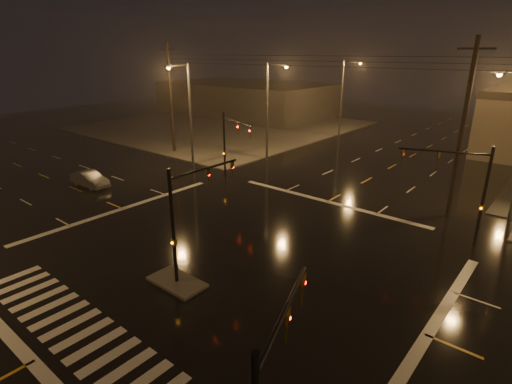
% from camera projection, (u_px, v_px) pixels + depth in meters
% --- Properties ---
extents(ground, '(140.00, 140.00, 0.00)m').
position_uv_depth(ground, '(231.00, 254.00, 23.01)').
color(ground, black).
rests_on(ground, ground).
extents(sidewalk_nw, '(36.00, 36.00, 0.12)m').
position_uv_depth(sidewalk_nw, '(221.00, 125.00, 62.80)').
color(sidewalk_nw, '#494741').
rests_on(sidewalk_nw, ground).
extents(median_island, '(3.00, 1.60, 0.15)m').
position_uv_depth(median_island, '(177.00, 282.00, 20.07)').
color(median_island, '#494741').
rests_on(median_island, ground).
extents(crosswalk, '(15.00, 2.60, 0.01)m').
position_uv_depth(crosswalk, '(83.00, 334.00, 16.46)').
color(crosswalk, beige).
rests_on(crosswalk, ground).
extents(stop_bar_near, '(16.00, 0.50, 0.01)m').
position_uv_depth(stop_bar_near, '(32.00, 362.00, 15.00)').
color(stop_bar_near, beige).
rests_on(stop_bar_near, ground).
extents(stop_bar_far, '(16.00, 0.50, 0.01)m').
position_uv_depth(stop_bar_far, '(327.00, 202.00, 31.00)').
color(stop_bar_far, beige).
rests_on(stop_bar_far, ground).
extents(commercial_block, '(30.00, 18.00, 5.60)m').
position_uv_depth(commercial_block, '(247.00, 99.00, 73.62)').
color(commercial_block, '#393532').
rests_on(commercial_block, ground).
extents(signal_mast_median, '(0.25, 4.59, 6.00)m').
position_uv_depth(signal_mast_median, '(187.00, 209.00, 19.52)').
color(signal_mast_median, black).
rests_on(signal_mast_median, ground).
extents(signal_mast_ne, '(4.84, 1.86, 6.00)m').
position_uv_depth(signal_mast_ne, '(466.00, 182.00, 23.42)').
color(signal_mast_ne, black).
rests_on(signal_mast_ne, ground).
extents(signal_mast_nw, '(4.84, 1.86, 6.00)m').
position_uv_depth(signal_mast_nw, '(230.00, 139.00, 34.81)').
color(signal_mast_nw, black).
rests_on(signal_mast_nw, ground).
extents(streetlight_1, '(2.77, 0.32, 10.00)m').
position_uv_depth(streetlight_1, '(270.00, 105.00, 40.87)').
color(streetlight_1, '#38383A').
rests_on(streetlight_1, ground).
extents(streetlight_2, '(2.77, 0.32, 10.00)m').
position_uv_depth(streetlight_2, '(344.00, 93.00, 52.51)').
color(streetlight_2, '#38383A').
rests_on(streetlight_2, ground).
extents(streetlight_5, '(0.32, 2.77, 10.00)m').
position_uv_depth(streetlight_5, '(188.00, 108.00, 38.81)').
color(streetlight_5, '#38383A').
rests_on(streetlight_5, ground).
extents(utility_pole_0, '(2.20, 0.32, 12.00)m').
position_uv_depth(utility_pole_0, '(171.00, 98.00, 44.34)').
color(utility_pole_0, black).
rests_on(utility_pole_0, ground).
extents(utility_pole_1, '(2.20, 0.32, 12.00)m').
position_uv_depth(utility_pole_1, '(462.00, 130.00, 26.35)').
color(utility_pole_1, black).
rests_on(utility_pole_1, ground).
extents(car_crossing, '(4.10, 1.63, 1.33)m').
position_uv_depth(car_crossing, '(90.00, 179.00, 34.31)').
color(car_crossing, slate).
rests_on(car_crossing, ground).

